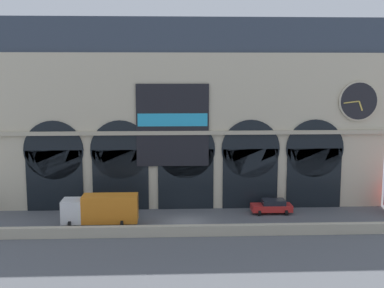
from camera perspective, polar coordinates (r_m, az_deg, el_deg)
ground_plane at (r=51.81m, az=-0.53°, el=-8.91°), size 200.00×200.00×0.00m
quay_parapet_wall at (r=47.45m, az=-0.34°, el=-9.91°), size 90.00×0.70×1.01m
station_building at (r=57.23m, az=-0.80°, el=3.29°), size 45.00×5.47×21.25m
box_truck_midwest at (r=50.96m, az=-10.37°, el=-7.35°), size 7.50×2.91×3.12m
car_mideast at (r=55.23m, az=9.16°, el=-7.06°), size 4.40×2.22×1.55m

